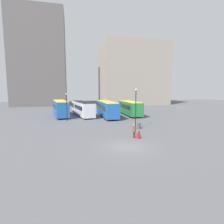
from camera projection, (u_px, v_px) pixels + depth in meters
ground_plane at (127, 147)px, 17.27m from camera, size 160.00×160.00×0.00m
building_block_left at (39, 59)px, 63.54m from camera, size 18.58×11.81×34.08m
building_block_right at (133, 74)px, 72.33m from camera, size 25.94×16.96×24.49m
bus_0 at (60, 108)px, 37.70m from camera, size 4.05×11.04×3.37m
bus_1 at (82, 108)px, 38.43m from camera, size 4.38×11.96×3.10m
bus_2 at (107, 108)px, 37.34m from camera, size 2.51×12.46×3.23m
bus_3 at (130, 108)px, 39.26m from camera, size 2.76×10.04×3.10m
traveler at (134, 130)px, 20.32m from camera, size 0.52×0.52×1.63m
suitcase at (138, 136)px, 20.14m from camera, size 0.35×0.46×0.90m
lamp_post_0 at (136, 105)px, 25.21m from camera, size 0.28×0.28×5.78m
lamp_post_1 at (67, 105)px, 31.49m from camera, size 0.28×0.28×5.03m
trash_bin at (139, 126)px, 25.35m from camera, size 0.52×0.52×0.85m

